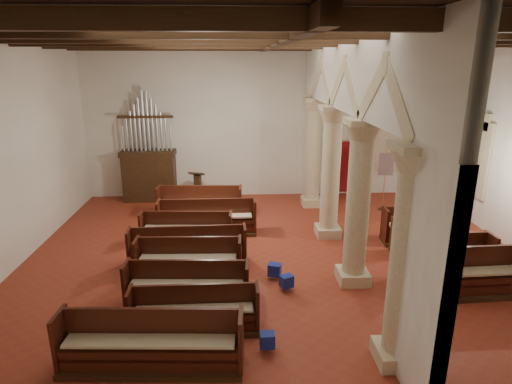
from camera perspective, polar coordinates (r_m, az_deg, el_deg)
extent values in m
plane|color=maroon|center=(12.26, 2.63, -8.63)|extent=(14.00, 14.00, 0.00)
plane|color=#321C10|center=(11.09, 3.08, 20.60)|extent=(14.00, 14.00, 0.00)
cube|color=white|center=(17.20, 0.91, 9.29)|extent=(14.00, 0.02, 6.00)
cube|color=white|center=(5.61, 8.73, -7.31)|extent=(14.00, 0.02, 6.00)
cube|color=white|center=(12.70, -30.53, 4.21)|extent=(0.02, 12.00, 6.00)
cube|color=beige|center=(8.78, 18.14, -19.84)|extent=(0.75, 0.75, 0.30)
cylinder|color=beige|center=(7.86, 19.34, -9.20)|extent=(0.56, 0.56, 3.30)
cube|color=beige|center=(11.19, 12.76, -10.86)|extent=(0.75, 0.75, 0.30)
cylinder|color=beige|center=(10.48, 13.40, -2.10)|extent=(0.56, 0.56, 3.30)
cube|color=beige|center=(13.83, 9.54, -5.12)|extent=(0.75, 0.75, 0.30)
cylinder|color=beige|center=(13.26, 9.92, 2.10)|extent=(0.56, 0.56, 3.30)
cube|color=beige|center=(16.59, 7.41, -1.25)|extent=(0.75, 0.75, 0.30)
cylinder|color=beige|center=(16.12, 7.65, 4.84)|extent=(0.56, 0.56, 3.30)
cube|color=white|center=(11.38, 12.38, 15.29)|extent=(0.25, 11.90, 1.93)
cube|color=#2E684F|center=(16.03, 27.59, 3.90)|extent=(0.03, 1.00, 2.20)
cube|color=#2E684F|center=(18.31, 16.82, 6.50)|extent=(1.00, 0.03, 2.20)
cube|color=#3D2513|center=(17.42, -13.97, 1.83)|extent=(2.00, 0.80, 1.80)
cube|color=#3D2513|center=(17.19, -14.20, 5.05)|extent=(2.10, 0.85, 0.20)
cube|color=#321A10|center=(16.82, -7.68, -1.35)|extent=(0.58, 0.58, 0.11)
cube|color=#321A10|center=(16.67, -7.75, 0.38)|extent=(0.28, 0.28, 1.17)
cube|color=#321A10|center=(16.41, -7.86, 2.44)|extent=(0.62, 0.54, 0.21)
cube|color=maroon|center=(18.02, 12.09, 3.28)|extent=(1.60, 0.06, 2.10)
cylinder|color=gold|center=(17.78, 12.32, 6.71)|extent=(1.80, 0.04, 0.04)
cone|color=#3D2513|center=(16.68, 16.46, -2.06)|extent=(0.35, 0.35, 0.12)
cylinder|color=gold|center=(16.36, 16.78, 1.60)|extent=(0.04, 0.04, 2.32)
cylinder|color=gold|center=(16.13, 17.10, 5.25)|extent=(0.15, 0.67, 0.03)
cube|color=navy|center=(16.21, 16.97, 3.56)|extent=(0.53, 0.11, 0.82)
cube|color=navy|center=(8.58, 1.50, -19.11)|extent=(0.29, 0.24, 0.28)
cube|color=#16148D|center=(10.51, 4.08, -11.77)|extent=(0.37, 0.34, 0.29)
cube|color=navy|center=(11.00, 2.49, -10.31)|extent=(0.37, 0.33, 0.31)
cylinder|color=silver|center=(9.01, -16.83, -18.59)|extent=(0.99, 0.38, 0.10)
cube|color=#3D2513|center=(8.51, -13.61, -21.56)|extent=(3.30, 0.92, 0.11)
cube|color=#3C1F0C|center=(8.30, -13.83, -20.21)|extent=(3.13, 0.59, 0.47)
cube|color=#3C1F0C|center=(8.34, -13.64, -17.76)|extent=(3.11, 0.25, 1.00)
cube|color=#3C1F0C|center=(8.65, -24.82, -17.60)|extent=(0.11, 0.64, 1.00)
cube|color=#3C1F0C|center=(8.05, -2.02, -18.61)|extent=(0.11, 0.64, 1.00)
cube|color=beige|center=(8.14, -13.96, -18.72)|extent=(3.01, 0.55, 0.05)
cube|color=#3D2513|center=(9.29, -8.09, -17.59)|extent=(2.62, 0.68, 0.09)
cube|color=#3B1E0C|center=(9.11, -8.19, -16.43)|extent=(2.47, 0.40, 0.42)
cube|color=#3B1E0C|center=(9.17, -8.13, -14.49)|extent=(2.47, 0.09, 0.88)
cube|color=#3B1E0C|center=(9.25, -16.35, -14.74)|extent=(0.07, 0.56, 0.88)
cube|color=#3B1E0C|center=(9.01, 0.16, -14.92)|extent=(0.07, 0.56, 0.88)
cube|color=beige|center=(8.99, -8.25, -15.20)|extent=(2.37, 0.36, 0.05)
cube|color=#3D2513|center=(10.12, -9.04, -14.45)|extent=(2.80, 0.85, 0.10)
cube|color=#46220F|center=(9.94, -9.15, -13.25)|extent=(2.63, 0.54, 0.45)
cube|color=#46220F|center=(10.02, -9.08, -11.36)|extent=(2.61, 0.21, 0.95)
cube|color=#46220F|center=(10.12, -16.93, -11.62)|extent=(0.10, 0.60, 0.95)
cube|color=#46220F|center=(9.82, -1.17, -11.76)|extent=(0.10, 0.60, 0.95)
cube|color=beige|center=(9.82, -9.22, -11.99)|extent=(2.52, 0.50, 0.05)
cube|color=#3D2513|center=(11.30, -8.87, -10.89)|extent=(2.70, 0.77, 0.10)
cube|color=#3E130D|center=(11.13, -8.95, -9.77)|extent=(2.54, 0.47, 0.45)
cube|color=#3E130D|center=(11.23, -8.89, -8.12)|extent=(2.53, 0.14, 0.94)
cube|color=#3E130D|center=(11.31, -15.63, -8.40)|extent=(0.09, 0.60, 0.94)
cube|color=#3E130D|center=(11.02, -2.15, -8.43)|extent=(0.09, 0.60, 0.94)
cube|color=beige|center=(11.03, -9.01, -8.62)|extent=(2.44, 0.43, 0.05)
cube|color=#3D2513|center=(11.99, -8.97, -9.20)|extent=(3.18, 0.82, 0.10)
cube|color=#3F130D|center=(11.83, -9.06, -8.12)|extent=(3.02, 0.51, 0.44)
cube|color=#3F130D|center=(11.93, -9.00, -6.59)|extent=(3.01, 0.19, 0.94)
cube|color=#3F130D|center=(12.06, -16.44, -6.84)|extent=(0.09, 0.59, 0.94)
cube|color=#3F130D|center=(11.71, -1.50, -6.83)|extent=(0.09, 0.59, 0.94)
cube|color=beige|center=(11.72, -9.12, -7.03)|extent=(2.90, 0.47, 0.05)
cube|color=#3D2513|center=(13.28, -9.19, -6.53)|extent=(2.79, 0.80, 0.09)
cube|color=#401B0D|center=(13.14, -9.26, -5.60)|extent=(2.62, 0.52, 0.42)
cube|color=#401B0D|center=(13.26, -9.21, -4.33)|extent=(2.60, 0.21, 0.88)
cube|color=#401B0D|center=(13.34, -15.03, -4.56)|extent=(0.10, 0.56, 0.88)
cube|color=#401B0D|center=(13.03, -3.39, -4.51)|extent=(0.10, 0.56, 0.88)
cube|color=beige|center=(13.06, -9.31, -4.66)|extent=(2.51, 0.47, 0.05)
cube|color=#3D2513|center=(13.88, -6.49, -5.34)|extent=(3.12, 0.79, 0.11)
cube|color=#45160E|center=(13.72, -6.54, -4.29)|extent=(2.97, 0.47, 0.48)
cube|color=#45160E|center=(13.86, -6.52, -2.89)|extent=(2.96, 0.12, 1.01)
cube|color=#45160E|center=(13.89, -12.84, -3.18)|extent=(0.08, 0.64, 1.01)
cube|color=#45160E|center=(13.68, -0.19, -3.05)|extent=(0.08, 0.64, 1.01)
cube|color=beige|center=(13.63, -6.58, -3.24)|extent=(2.85, 0.42, 0.05)
cube|color=#3D2513|center=(15.24, -7.45, -3.29)|extent=(2.96, 0.90, 0.11)
cube|color=#391D0C|center=(15.09, -7.51, -2.29)|extent=(2.79, 0.57, 0.49)
cube|color=#391D0C|center=(15.24, -7.47, -1.00)|extent=(2.78, 0.21, 1.04)
cube|color=#391D0C|center=(15.26, -12.87, -1.27)|extent=(0.11, 0.66, 1.04)
cube|color=#391D0C|center=(15.02, -2.09, -1.14)|extent=(0.11, 0.66, 1.04)
cube|color=beige|center=(15.00, -7.55, -1.30)|extent=(2.68, 0.52, 0.05)
cube|color=#3D2513|center=(11.75, 27.87, -11.65)|extent=(2.02, 0.86, 0.11)
cube|color=#431D0E|center=(11.58, 28.21, -10.45)|extent=(1.85, 0.52, 0.49)
cube|color=#431D0E|center=(11.65, 27.78, -8.71)|extent=(1.84, 0.16, 1.04)
cube|color=#431D0E|center=(11.07, 23.89, -9.51)|extent=(0.11, 0.66, 1.04)
cube|color=beige|center=(11.46, 28.40, -9.23)|extent=(1.78, 0.47, 0.05)
cube|color=#3D2513|center=(12.32, 24.27, -9.82)|extent=(2.11, 0.75, 0.11)
cube|color=#3B190C|center=(12.16, 24.55, -8.70)|extent=(1.95, 0.43, 0.47)
cube|color=#3B190C|center=(12.25, 24.20, -7.12)|extent=(1.95, 0.09, 1.00)
cube|color=#3B190C|center=(11.69, 20.07, -7.77)|extent=(0.08, 0.63, 1.00)
cube|color=#3B190C|center=(12.60, 28.69, -7.08)|extent=(0.08, 0.63, 1.00)
cube|color=beige|center=(12.05, 24.70, -7.57)|extent=(1.88, 0.39, 0.05)
cube|color=#3D2513|center=(13.29, 21.43, -7.53)|extent=(1.88, 0.83, 0.10)
cube|color=#48180F|center=(13.14, 21.64, -6.52)|extent=(1.71, 0.52, 0.45)
cube|color=#48180F|center=(13.24, 21.36, -5.13)|extent=(1.69, 0.19, 0.95)
cube|color=#48180F|center=(12.77, 18.00, -5.59)|extent=(0.11, 0.60, 0.95)
cube|color=#48180F|center=(13.49, 25.08, -5.18)|extent=(0.11, 0.60, 0.95)
cube|color=beige|center=(13.05, 21.76, -5.51)|extent=(1.64, 0.47, 0.05)
cube|color=#3D2513|center=(14.03, 20.81, -6.14)|extent=(2.23, 0.85, 0.10)
cube|color=#3B0E0C|center=(13.88, 21.02, -5.13)|extent=(2.06, 0.53, 0.47)
cube|color=#3B0E0C|center=(14.00, 20.75, -3.77)|extent=(2.05, 0.18, 0.99)
cube|color=#3B0E0C|center=(13.47, 16.86, -4.19)|extent=(0.11, 0.63, 0.99)
cube|color=#3B0E0C|center=(14.31, 24.92, -3.83)|extent=(0.11, 0.63, 0.99)
cube|color=beige|center=(13.79, 21.13, -4.12)|extent=(1.98, 0.48, 0.05)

